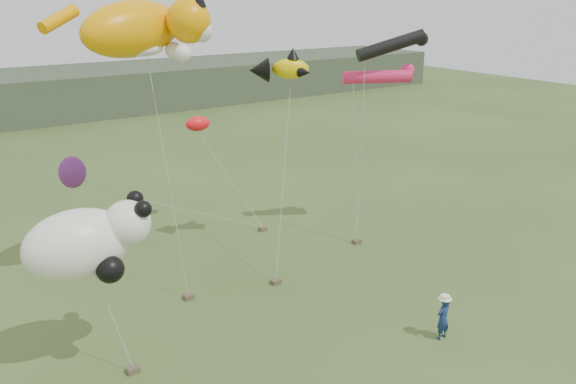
% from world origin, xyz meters
% --- Properties ---
extents(ground, '(120.00, 120.00, 0.00)m').
position_xyz_m(ground, '(0.00, 0.00, 0.00)').
color(ground, '#385123').
rests_on(ground, ground).
extents(headland, '(90.00, 13.00, 4.00)m').
position_xyz_m(headland, '(-3.11, 44.69, 1.92)').
color(headland, '#2D3D28').
rests_on(headland, ground).
extents(festival_attendant, '(0.58, 0.40, 1.53)m').
position_xyz_m(festival_attendant, '(1.71, -2.10, 0.76)').
color(festival_attendant, navy).
rests_on(festival_attendant, ground).
extents(sandbag_anchors, '(12.22, 7.36, 0.19)m').
position_xyz_m(sandbag_anchors, '(-1.29, 5.10, 0.09)').
color(sandbag_anchors, brown).
rests_on(sandbag_anchors, ground).
extents(cat_kite, '(5.55, 3.33, 2.40)m').
position_xyz_m(cat_kite, '(-4.32, 6.94, 9.80)').
color(cat_kite, '#F19900').
rests_on(cat_kite, ground).
extents(fish_kite, '(2.72, 1.80, 1.32)m').
position_xyz_m(fish_kite, '(1.07, 6.72, 8.07)').
color(fish_kite, '#E4C204').
rests_on(fish_kite, ground).
extents(tube_kites, '(3.37, 2.43, 2.38)m').
position_xyz_m(tube_kites, '(6.26, 5.75, 8.16)').
color(tube_kites, black).
rests_on(tube_kites, ground).
extents(panda_kite, '(3.63, 2.35, 2.26)m').
position_xyz_m(panda_kite, '(-8.10, 2.93, 4.15)').
color(panda_kite, white).
rests_on(panda_kite, ground).
extents(misc_kites, '(7.34, 1.99, 2.00)m').
position_xyz_m(misc_kites, '(-4.41, 10.55, 4.53)').
color(misc_kites, red).
rests_on(misc_kites, ground).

